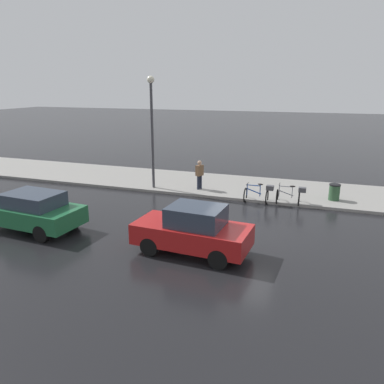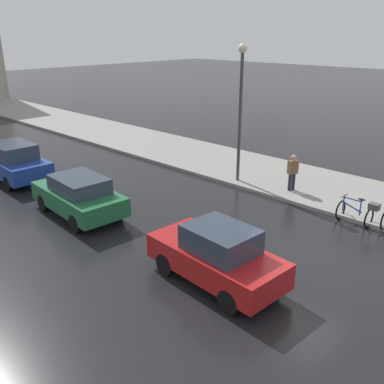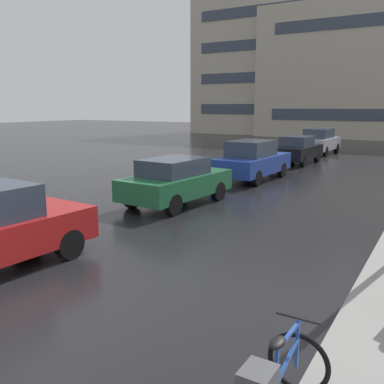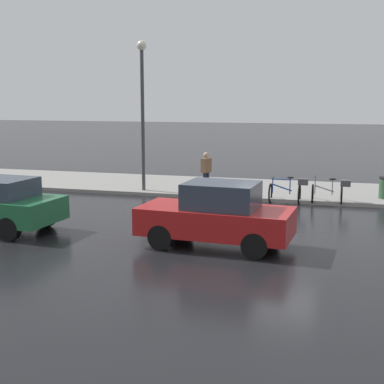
% 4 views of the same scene
% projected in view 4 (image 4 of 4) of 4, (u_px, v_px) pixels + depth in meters
% --- Properties ---
extents(ground_plane, '(140.00, 140.00, 0.00)m').
position_uv_depth(ground_plane, '(275.00, 226.00, 15.95)').
color(ground_plane, black).
extents(sidewalk_kerb, '(4.80, 60.00, 0.14)m').
position_uv_depth(sidewalk_kerb, '(71.00, 181.00, 24.30)').
color(sidewalk_kerb, gray).
rests_on(sidewalk_kerb, ground).
extents(bicycle_nearest, '(0.75, 1.33, 1.01)m').
position_uv_depth(bicycle_nearest, '(331.00, 191.00, 19.04)').
color(bicycle_nearest, black).
rests_on(bicycle_nearest, ground).
extents(bicycle_second, '(0.74, 1.37, 0.99)m').
position_uv_depth(bicycle_second, '(289.00, 190.00, 19.22)').
color(bicycle_second, black).
rests_on(bicycle_second, ground).
extents(car_red, '(1.96, 3.98, 1.67)m').
position_uv_depth(car_red, '(217.00, 215.00, 13.57)').
color(car_red, '#AD1919').
rests_on(car_red, ground).
extents(pedestrian, '(0.46, 0.38, 1.68)m').
position_uv_depth(pedestrian, '(206.00, 171.00, 21.07)').
color(pedestrian, '#1E2333').
rests_on(pedestrian, ground).
extents(streetlamp, '(0.37, 0.37, 5.94)m').
position_uv_depth(streetlamp, '(142.00, 99.00, 20.78)').
color(streetlamp, '#424247').
rests_on(streetlamp, ground).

